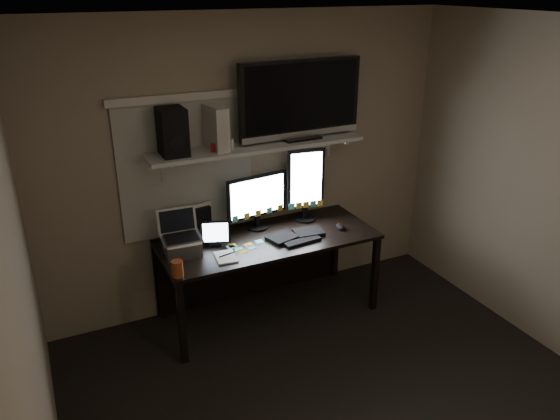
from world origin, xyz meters
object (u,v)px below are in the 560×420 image
monitor_landscape (257,202)px  tablet (215,233)px  cup (177,269)px  tv (300,100)px  monitor_portrait (306,185)px  game_console (216,128)px  speaker (172,132)px  keyboard (296,235)px  mouse (340,227)px  desk (263,251)px  laptop (181,234)px

monitor_landscape → tablet: bearing=-167.9°
cup → tv: size_ratio=0.11×
cup → monitor_portrait: bearing=21.1°
game_console → speaker: bearing=173.0°
keyboard → speaker: 1.31m
mouse → tv: (-0.24, 0.31, 1.05)m
mouse → tablet: size_ratio=0.46×
monitor_landscape → monitor_portrait: (0.46, -0.02, 0.09)m
desk → tablet: size_ratio=7.46×
mouse → desk: bearing=163.9°
desk → game_console: size_ratio=5.30×
monitor_portrait → mouse: bearing=-51.3°
tablet → cup: tablet is taller
desk → cup: 0.98m
mouse → tablet: bearing=175.2°
cup → game_console: size_ratio=0.36×
monitor_portrait → speaker: bearing=-172.6°
desk → keyboard: size_ratio=3.68×
laptop → cup: (-0.13, -0.32, -0.11)m
monitor_portrait → game_console: size_ratio=1.95×
monitor_landscape → speaker: size_ratio=1.56×
cup → tv: (1.24, 0.51, 1.01)m
desk → tablet: tablet is taller
laptop → cup: 0.36m
desk → keyboard: 0.35m
keyboard → speaker: (-0.90, 0.28, 0.91)m
tablet → monitor_portrait: bearing=28.9°
monitor_landscape → speaker: bearing=172.9°
keyboard → mouse: bearing=-9.1°
mouse → laptop: 1.37m
tablet → game_console: game_console is taller
cup → speaker: bearing=71.8°
cup → tv: tv is taller
mouse → game_console: size_ratio=0.32×
monitor_landscape → game_console: size_ratio=1.64×
mouse → game_console: (-0.97, 0.32, 0.90)m
speaker → tablet: bearing=-31.9°
desk → tablet: bearing=-171.5°
monitor_portrait → laptop: size_ratio=1.94×
monitor_portrait → keyboard: (-0.23, -0.28, -0.32)m
tablet → laptop: size_ratio=0.71×
tv → monitor_portrait: bearing=-10.0°
desk → laptop: bearing=-171.5°
desk → monitor_portrait: bearing=9.5°
mouse → tv: bearing=131.3°
monitor_portrait → game_console: 0.98m
monitor_landscape → tv: bearing=-8.9°
laptop → game_console: size_ratio=1.01×
laptop → cup: bearing=-108.7°
desk → mouse: bearing=-19.9°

